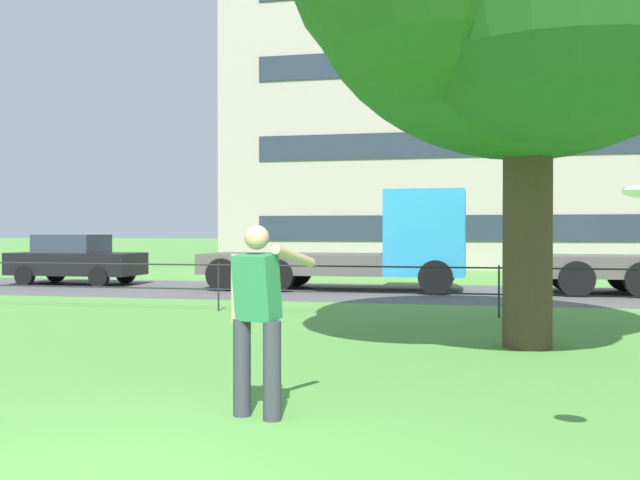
{
  "coord_description": "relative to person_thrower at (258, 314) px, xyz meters",
  "views": [
    {
      "loc": [
        2.52,
        -4.04,
        1.65
      ],
      "look_at": [
        0.24,
        6.17,
        1.52
      ],
      "focal_mm": 41.18,
      "sensor_mm": 36.0,
      "label": 1
    }
  ],
  "objects": [
    {
      "name": "flatbed_truck_left",
      "position": [
        -1.05,
        13.94,
        0.3
      ],
      "size": [
        7.32,
        2.48,
        2.75
      ],
      "color": "#2D99D1",
      "rests_on": "ground"
    },
    {
      "name": "person_thrower",
      "position": [
        0.0,
        0.0,
        0.0
      ],
      "size": [
        0.67,
        0.73,
        1.7
      ],
      "color": "#383842",
      "rests_on": "ground"
    },
    {
      "name": "apartment_building_background",
      "position": [
        2.5,
        31.09,
        6.38
      ],
      "size": [
        24.86,
        11.98,
        14.58
      ],
      "color": "#ADA393",
      "rests_on": "ground"
    },
    {
      "name": "park_fence",
      "position": [
        -0.57,
        8.07,
        -0.24
      ],
      "size": [
        39.33,
        0.04,
        1.0
      ],
      "color": "#232328",
      "rests_on": "ground"
    },
    {
      "name": "street_strip",
      "position": [
        -0.57,
        13.42,
        -0.92
      ],
      "size": [
        80.0,
        6.08,
        0.01
      ],
      "primitive_type": "cube",
      "color": "#565454",
      "rests_on": "ground"
    },
    {
      "name": "car_black_center",
      "position": [
        -10.36,
        14.23,
        -0.14
      ],
      "size": [
        4.02,
        1.85,
        1.54
      ],
      "color": "black",
      "rests_on": "ground"
    }
  ]
}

